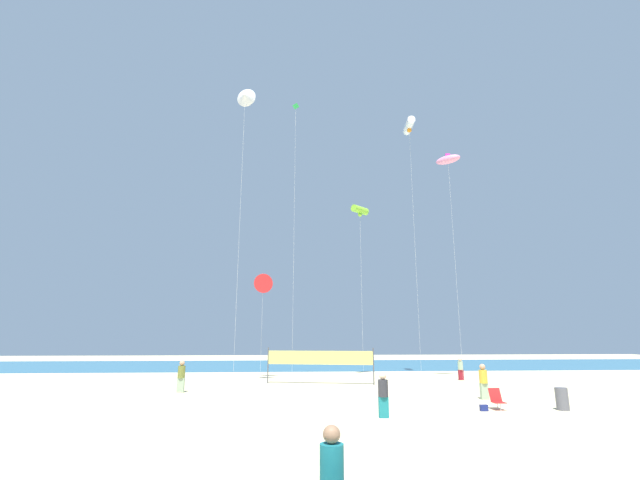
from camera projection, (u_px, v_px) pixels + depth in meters
The scene contains 17 objects.
ground_plane at pixel (358, 418), 16.98m from camera, with size 120.00×120.00×0.00m, color beige.
ocean_band at pixel (313, 365), 49.11m from camera, with size 120.00×20.00×0.01m, color teal.
mother_figure at pixel (332, 478), 6.87m from camera, with size 0.39×0.39×1.71m.
beachgoer_sage_shirt at pixel (461, 368), 32.01m from camera, with size 0.37×0.37×1.60m.
beachgoer_charcoal_shirt at pixel (383, 393), 17.16m from camera, with size 0.40×0.40×1.74m.
beachgoer_olive_shirt at pixel (181, 375), 24.84m from camera, with size 0.41×0.41×1.79m.
beachgoer_mustard_shirt at pixel (483, 380), 22.14m from camera, with size 0.40×0.40×1.75m.
folding_beach_chair at pixel (497, 398), 18.99m from camera, with size 0.52×0.65×0.89m.
trash_barrel at pixel (562, 399), 18.83m from camera, with size 0.52×0.52×0.94m, color #595960.
volleyball_net at pixel (320, 359), 29.48m from camera, with size 7.20×1.71×2.40m.
beach_handbag at pixel (484, 408), 18.54m from camera, with size 0.33×0.16×0.26m, color navy.
kite_pink_inflatable at pixel (448, 160), 33.78m from camera, with size 1.96×1.68×17.23m.
kite_white_delta at pixel (245, 96), 29.28m from camera, with size 1.41×0.82×19.79m.
kite_lime_tube at pixel (360, 211), 36.31m from camera, with size 1.63×1.53×13.88m.
kite_white_tube at pixel (409, 126), 37.55m from camera, with size 0.86×2.32×21.46m.
kite_red_delta at pixel (263, 284), 34.12m from camera, with size 1.56×0.75×8.01m.
kite_green_diamond at pixel (295, 123), 35.37m from camera, with size 0.53×0.52×21.98m.
Camera 1 is at (-2.77, -17.96, 3.12)m, focal length 24.18 mm.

